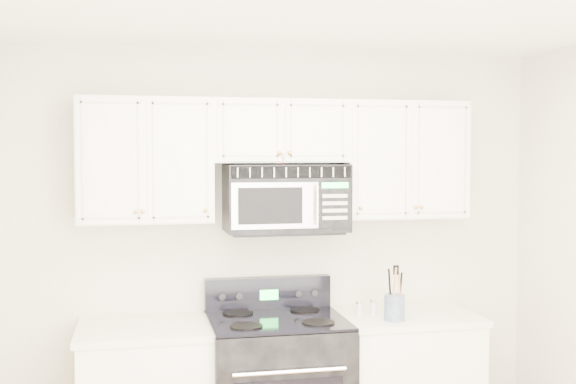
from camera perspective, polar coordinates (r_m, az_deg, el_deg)
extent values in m
cube|color=beige|center=(4.73, -1.13, -4.67)|extent=(3.50, 0.01, 2.60)
cube|color=silver|center=(4.41, -10.78, -10.58)|extent=(0.86, 0.65, 0.04)
cube|color=silver|center=(4.72, 9.34, -9.67)|extent=(0.86, 0.65, 0.04)
cylinder|color=white|center=(4.14, 0.16, -14.02)|extent=(0.65, 0.02, 0.02)
cube|color=black|center=(4.45, -0.88, -10.08)|extent=(0.82, 0.70, 0.02)
cube|color=black|center=(4.72, -1.61, -8.02)|extent=(0.82, 0.08, 0.22)
cube|color=#26E24A|center=(4.68, -1.51, -8.13)|extent=(0.12, 0.00, 0.06)
cube|color=silver|center=(4.44, -11.20, 2.47)|extent=(0.80, 0.33, 0.75)
cube|color=silver|center=(4.75, 9.02, 2.53)|extent=(0.80, 0.33, 0.75)
cube|color=silver|center=(4.52, -0.75, 4.82)|extent=(0.84, 0.33, 0.39)
sphere|color=gold|center=(4.26, -11.40, -1.52)|extent=(0.03, 0.03, 0.03)
sphere|color=gold|center=(4.28, -6.57, -1.46)|extent=(0.03, 0.03, 0.03)
sphere|color=gold|center=(4.47, 5.77, -1.26)|extent=(0.03, 0.03, 0.03)
sphere|color=gold|center=(4.59, 10.05, -1.18)|extent=(0.03, 0.03, 0.03)
sphere|color=gold|center=(4.33, -0.65, 3.11)|extent=(0.03, 0.03, 0.03)
sphere|color=gold|center=(4.34, 0.12, 3.11)|extent=(0.03, 0.03, 0.03)
cylinder|color=red|center=(4.34, -0.39, 2.39)|extent=(0.01, 0.00, 0.11)
sphere|color=gold|center=(4.34, -0.39, 1.61)|extent=(0.04, 0.04, 0.04)
cube|color=black|center=(4.51, -0.19, -0.45)|extent=(0.76, 0.38, 0.42)
cube|color=beige|center=(4.33, 0.30, 1.57)|extent=(0.74, 0.01, 0.07)
cube|color=#A0A0A0|center=(4.31, -1.01, -1.09)|extent=(0.53, 0.01, 0.28)
cube|color=black|center=(4.30, -1.39, -1.10)|extent=(0.39, 0.01, 0.22)
cube|color=black|center=(4.39, 3.71, -1.02)|extent=(0.21, 0.01, 0.28)
cube|color=#26E24A|center=(4.38, 3.74, 0.54)|extent=(0.17, 0.00, 0.03)
cylinder|color=white|center=(4.33, 2.33, -1.07)|extent=(0.02, 0.02, 0.24)
cylinder|color=slate|center=(4.49, 8.41, -9.02)|extent=(0.13, 0.13, 0.16)
cylinder|color=#A9714D|center=(4.49, 8.84, -8.03)|extent=(0.01, 0.01, 0.27)
cylinder|color=black|center=(4.50, 8.08, -7.86)|extent=(0.01, 0.01, 0.29)
cylinder|color=#A9714D|center=(4.44, 8.35, -7.87)|extent=(0.01, 0.01, 0.31)
cylinder|color=black|center=(4.49, 8.83, -8.02)|extent=(0.01, 0.01, 0.27)
cylinder|color=silver|center=(4.60, 5.65, -9.23)|extent=(0.04, 0.04, 0.08)
cylinder|color=white|center=(4.59, 5.65, -8.67)|extent=(0.04, 0.04, 0.01)
cylinder|color=silver|center=(4.64, 6.76, -9.08)|extent=(0.04, 0.04, 0.08)
cylinder|color=white|center=(4.63, 6.76, -8.50)|extent=(0.04, 0.04, 0.02)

